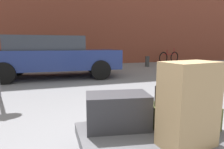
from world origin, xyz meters
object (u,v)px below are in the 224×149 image
Objects in this scene: duffel_bag_charcoal_center at (117,111)px; bollard_kerb_near at (119,62)px; duffel_bag_black_topmost_pile at (183,95)px; bollard_kerb_mid at (147,61)px; suitcase_olive_rear_right at (181,116)px; luggage_cart at (153,140)px; parked_car at (54,56)px; bicycle_leaning at (169,57)px; suitcase_tan_front_right at (188,105)px.

bollard_kerb_near is at bearing 79.53° from duffel_bag_charcoal_center.
duffel_bag_charcoal_center is at bearing -110.31° from bollard_kerb_near.
duffel_bag_black_topmost_pile is 0.86× the size of bollard_kerb_mid.
duffel_bag_charcoal_center is (-0.59, 0.18, 0.06)m from suitcase_olive_rear_right.
bollard_kerb_near is at bearing 180.00° from bollard_kerb_mid.
duffel_bag_charcoal_center reaches higher than suitcase_olive_rear_right.
suitcase_olive_rear_right is 1.04× the size of bollard_kerb_near.
duffel_bag_black_topmost_pile reaches higher than luggage_cart.
bollard_kerb_near is at bearing 57.86° from duffel_bag_black_topmost_pile.
duffel_bag_charcoal_center is at bearing 141.66° from luggage_cart.
parked_car is at bearing 105.15° from duffel_bag_charcoal_center.
luggage_cart is 7.76m from bollard_kerb_near.
bicycle_leaning is (7.03, 3.34, -0.39)m from parked_car.
duffel_bag_black_topmost_pile is 8.22m from bollard_kerb_mid.
suitcase_tan_front_right is 5.74m from parked_car.
bollard_kerb_near is (2.07, 7.35, -0.17)m from suitcase_olive_rear_right.
suitcase_olive_rear_right is 0.34× the size of bicycle_leaning.
luggage_cart is at bearing -118.34° from bollard_kerb_mid.
luggage_cart is 0.41m from duffel_bag_charcoal_center.
luggage_cart is 2.22× the size of duffel_bag_charcoal_center.
suitcase_tan_front_right is at bearing -62.60° from luggage_cart.
duffel_bag_charcoal_center is 0.34× the size of bicycle_leaning.
duffel_bag_black_topmost_pile is (0.59, -0.18, 0.15)m from duffel_bag_charcoal_center.
suitcase_olive_rear_right is 5.49m from parked_car.
bollard_kerb_near is 1.60m from bollard_kerb_mid.
bollard_kerb_near is (2.25, 7.64, -0.39)m from suitcase_tan_front_right.
luggage_cart is at bearing 109.30° from suitcase_tan_front_right.
duffel_bag_charcoal_center is at bearing -127.48° from bicycle_leaning.
bollard_kerb_mid is at bearing 64.87° from suitcase_olive_rear_right.
luggage_cart is 10.77m from bicycle_leaning.
luggage_cart is 5.48m from parked_car.
duffel_bag_black_topmost_pile is at bearing -7.02° from duffel_bag_charcoal_center.
suitcase_tan_front_right is 1.19× the size of bollard_kerb_mid.
suitcase_tan_front_right is 7.98m from bollard_kerb_near.
suitcase_olive_rear_right and bollard_kerb_mid have the same top height.
duffel_bag_charcoal_center is at bearing 122.41° from suitcase_tan_front_right.
suitcase_olive_rear_right is 0.88× the size of suitcase_tan_front_right.
parked_car reaches higher than bicycle_leaning.
bicycle_leaning is at bearing 30.78° from bollard_kerb_mid.
luggage_cart is 1.97× the size of suitcase_tan_front_right.
duffel_bag_charcoal_center is 1.05× the size of bollard_kerb_mid.
parked_car is at bearing 97.90° from luggage_cart.
bollard_kerb_mid is (3.85, 7.64, -0.39)m from suitcase_tan_front_right.
bollard_kerb_near is (3.14, 1.97, -0.48)m from parked_car.
suitcase_tan_front_right is at bearing -81.12° from parked_car.
suitcase_tan_front_right is at bearing -116.72° from bollard_kerb_mid.
bollard_kerb_mid is at bearing 22.63° from parked_car.
parked_car reaches higher than bollard_kerb_mid.
parked_car reaches higher than suitcase_olive_rear_right.
bicycle_leaning is 3.11× the size of bollard_kerb_near.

